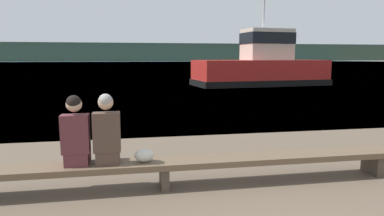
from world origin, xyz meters
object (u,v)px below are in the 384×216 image
at_px(shopping_bag, 144,155).
at_px(person_left, 76,135).
at_px(person_right, 107,133).
at_px(tugboat_red, 262,68).
at_px(bench_main, 164,165).

bearing_deg(shopping_bag, person_left, 179.11).
xyz_separation_m(person_right, tugboat_red, (9.73, 18.45, 0.37)).
relative_size(person_left, shopping_bag, 3.54).
height_order(person_right, tugboat_red, tugboat_red).
distance_m(person_left, shopping_bag, 1.04).
height_order(person_left, shopping_bag, person_left).
relative_size(person_left, person_right, 0.99).
bearing_deg(tugboat_red, person_left, 144.44).
bearing_deg(tugboat_red, bench_main, 147.56).
bearing_deg(person_left, person_right, 0.02).
height_order(person_left, tugboat_red, tugboat_red).
bearing_deg(bench_main, person_left, 179.54).
xyz_separation_m(bench_main, tugboat_red, (8.89, 18.46, 0.90)).
bearing_deg(shopping_bag, tugboat_red, 63.53).
bearing_deg(bench_main, person_right, 179.28).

